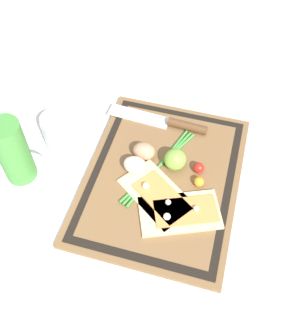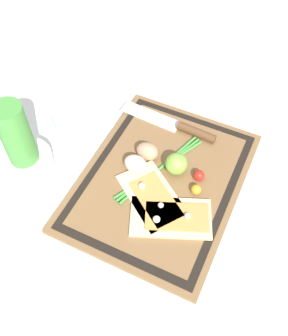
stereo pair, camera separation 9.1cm
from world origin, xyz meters
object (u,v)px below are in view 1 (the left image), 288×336
(egg_brown, at_px, (144,151))
(egg_pink, at_px, (135,165))
(cherry_tomato_red, at_px, (199,168))
(pizza_slice_far, at_px, (159,195))
(lime, at_px, (175,159))
(cherry_tomato_yellow, at_px, (199,181))
(pizza_slice_near, at_px, (181,212))
(sauce_jar, at_px, (58,134))
(knife, at_px, (173,123))
(herb_pot, at_px, (22,171))

(egg_brown, relative_size, egg_pink, 1.00)
(egg_brown, height_order, cherry_tomato_red, egg_brown)
(pizza_slice_far, xyz_separation_m, lime, (0.09, -0.02, 0.02))
(pizza_slice_far, height_order, egg_brown, egg_brown)
(pizza_slice_far, bearing_deg, egg_brown, 31.83)
(lime, bearing_deg, cherry_tomato_yellow, -117.22)
(pizza_slice_near, relative_size, cherry_tomato_yellow, 8.50)
(sauce_jar, bearing_deg, pizza_slice_far, -107.68)
(knife, bearing_deg, egg_brown, 159.30)
(egg_brown, relative_size, lime, 1.05)
(pizza_slice_far, distance_m, sauce_jar, 0.29)
(pizza_slice_near, xyz_separation_m, egg_pink, (0.08, 0.13, 0.02))
(cherry_tomato_yellow, xyz_separation_m, herb_pot, (-0.12, 0.37, 0.05))
(cherry_tomato_red, bearing_deg, sauce_jar, 90.84)
(cherry_tomato_yellow, xyz_separation_m, sauce_jar, (0.03, 0.36, 0.02))
(cherry_tomato_red, bearing_deg, knife, 36.05)
(pizza_slice_far, distance_m, herb_pot, 0.30)
(pizza_slice_near, distance_m, lime, 0.13)
(pizza_slice_far, relative_size, cherry_tomato_red, 7.45)
(knife, relative_size, cherry_tomato_red, 10.10)
(pizza_slice_near, bearing_deg, lime, 19.29)
(pizza_slice_far, xyz_separation_m, cherry_tomato_yellow, (0.06, -0.08, 0.01))
(pizza_slice_near, bearing_deg, herb_pot, 94.35)
(lime, xyz_separation_m, sauce_jar, (-0.00, 0.29, 0.00))
(pizza_slice_near, relative_size, egg_pink, 3.65)
(lime, bearing_deg, egg_pink, 113.51)
(pizza_slice_near, bearing_deg, knife, 17.06)
(knife, height_order, lime, lime)
(pizza_slice_near, xyz_separation_m, lime, (0.12, 0.04, 0.02))
(egg_brown, xyz_separation_m, egg_pink, (-0.05, 0.01, 0.00))
(pizza_slice_near, relative_size, sauce_jar, 1.94)
(pizza_slice_near, distance_m, pizza_slice_far, 0.07)
(knife, bearing_deg, sauce_jar, 116.70)
(knife, xyz_separation_m, cherry_tomato_yellow, (-0.16, -0.10, 0.00))
(pizza_slice_far, relative_size, cherry_tomato_yellow, 8.27)
(egg_brown, xyz_separation_m, cherry_tomato_red, (-0.01, -0.13, -0.01))
(knife, distance_m, sauce_jar, 0.29)
(cherry_tomato_red, bearing_deg, herb_pot, 112.23)
(pizza_slice_near, xyz_separation_m, cherry_tomato_yellow, (0.09, -0.02, 0.01))
(egg_brown, distance_m, sauce_jar, 0.21)
(cherry_tomato_red, xyz_separation_m, cherry_tomato_yellow, (-0.03, -0.01, -0.00))
(knife, relative_size, egg_pink, 4.81)
(pizza_slice_near, xyz_separation_m, cherry_tomato_red, (0.12, -0.01, 0.01))
(pizza_slice_far, height_order, cherry_tomato_red, cherry_tomato_red)
(pizza_slice_far, height_order, egg_pink, egg_pink)
(pizza_slice_near, height_order, pizza_slice_far, same)
(cherry_tomato_red, relative_size, herb_pot, 0.12)
(pizza_slice_far, height_order, herb_pot, herb_pot)
(egg_pink, xyz_separation_m, cherry_tomato_yellow, (0.00, -0.15, -0.01))
(cherry_tomato_red, height_order, herb_pot, herb_pot)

